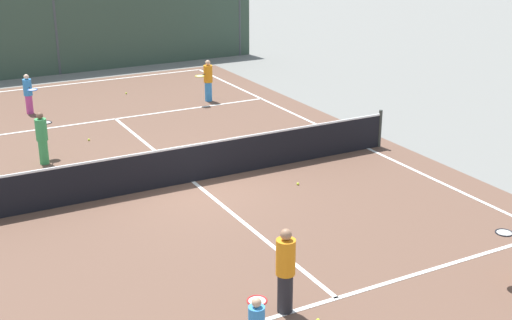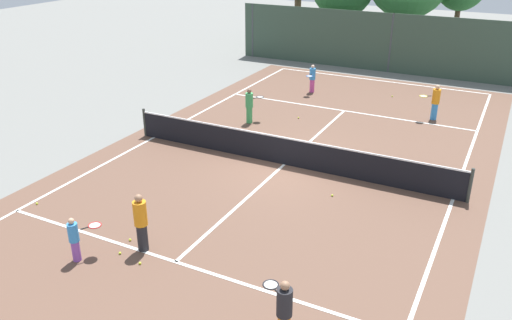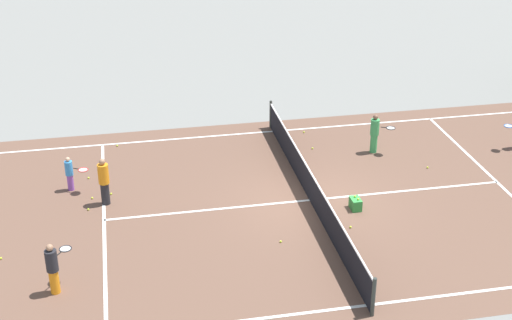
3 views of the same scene
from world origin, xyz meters
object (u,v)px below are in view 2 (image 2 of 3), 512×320
Objects in this scene: player_3 at (250,105)px; tennis_ball_7 at (344,166)px; player_1 at (284,311)px; tennis_ball_0 at (120,253)px; player_4 at (75,238)px; tennis_ball_6 at (298,118)px; tennis_ball_8 at (179,129)px; tennis_ball_1 at (140,263)px; tennis_ball_2 at (332,195)px; tennis_ball_9 at (209,136)px; tennis_ball_4 at (73,241)px; player_0 at (312,78)px; ball_crate at (320,151)px; tennis_ball_3 at (392,96)px; player_5 at (435,102)px; tennis_ball_5 at (130,240)px; tennis_ball_10 at (37,204)px; player_2 at (141,222)px.

player_3 reaches higher than tennis_ball_7.
tennis_ball_0 is at bearing 169.66° from player_1.
player_4 is 11.98m from tennis_ball_6.
tennis_ball_8 is at bearing -137.53° from tennis_ball_6.
player_4 is 9.09m from tennis_ball_7.
tennis_ball_1 and tennis_ball_2 have the same top height.
tennis_ball_9 is (1.47, -0.06, 0.00)m from tennis_ball_8.
player_1 is 6.36m from tennis_ball_4.
player_0 is 15.31m from tennis_ball_4.
ball_crate is at bearing 106.46° from player_1.
tennis_ball_0 is at bearing -99.77° from tennis_ball_3.
tennis_ball_5 is (-5.26, -13.20, -0.74)m from player_5.
tennis_ball_9 is (-4.47, -0.16, -0.15)m from ball_crate.
tennis_ball_5 is at bearing -90.97° from tennis_ball_6.
tennis_ball_2 is 2.23m from tennis_ball_7.
tennis_ball_8 is 7.01m from tennis_ball_10.
tennis_ball_2 is (4.57, -9.87, -0.67)m from player_0.
player_2 is 0.96m from tennis_ball_5.
player_4 is at bearing -93.59° from tennis_ball_6.
tennis_ball_8 is (-5.94, -0.10, -0.15)m from ball_crate.
tennis_ball_4 is at bearing -133.18° from tennis_ball_2.
player_0 is at bearing 79.71° from tennis_ball_9.
player_5 is 14.60m from tennis_ball_1.
tennis_ball_3 is 1.00× the size of tennis_ball_10.
tennis_ball_2 is 1.00× the size of tennis_ball_9.
player_3 is 7.72m from player_5.
tennis_ball_10 is (-6.64, -15.31, 0.00)m from tennis_ball_3.
player_2 is 1.57m from player_4.
player_4 reaches higher than tennis_ball_8.
ball_crate reaches higher than tennis_ball_3.
ball_crate reaches higher than tennis_ball_1.
tennis_ball_7 is (4.20, -7.67, -0.67)m from player_0.
player_4 is at bearing -108.91° from ball_crate.
tennis_ball_1 is 1.00× the size of tennis_ball_6.
ball_crate is 6.95× the size of tennis_ball_10.
tennis_ball_4 is at bearing -84.13° from tennis_ball_9.
tennis_ball_0 and tennis_ball_6 have the same top height.
tennis_ball_4 is 1.00× the size of tennis_ball_10.
player_1 is 12.27m from tennis_ball_8.
tennis_ball_7 is 1.00× the size of tennis_ball_9.
tennis_ball_3 is (2.40, 15.76, -0.77)m from player_2.
player_1 is 3.15× the size of ball_crate.
tennis_ball_7 is (-0.37, 2.20, 0.00)m from tennis_ball_2.
player_3 reaches higher than player_0.
tennis_ball_3 is (3.71, 1.02, -0.67)m from player_0.
tennis_ball_4 is at bearing -174.99° from tennis_ball_0.
tennis_ball_10 is at bearing 167.73° from tennis_ball_1.
tennis_ball_7 is (4.87, -2.42, -0.72)m from player_3.
player_2 is 23.64× the size of tennis_ball_10.
tennis_ball_8 is at bearing 116.00° from tennis_ball_5.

